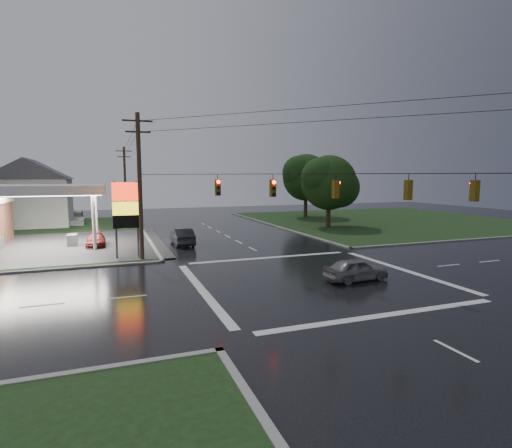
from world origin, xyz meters
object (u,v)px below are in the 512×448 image
object	(u,v)px
tree_ne_near	(330,183)
car_pump	(96,240)
utility_pole_nw	(140,185)
car_north	(182,237)
utility_pole_n	(125,183)
car_crossing	(356,269)
house_near	(32,192)
house_far	(38,189)
tree_ne_far	(307,178)
pylon_sign	(126,207)

from	to	relation	value
tree_ne_near	car_pump	bearing A→B (deg)	-169.82
utility_pole_nw	car_north	size ratio (longest dim) A/B	2.30
utility_pole_n	car_crossing	xyz separation A→B (m)	(11.82, -39.27, -4.77)
house_near	car_pump	bearing A→B (deg)	-67.16
utility_pole_n	car_north	world-z (taller)	utility_pole_n
house_far	car_pump	distance (m)	32.38
tree_ne_near	utility_pole_nw	bearing A→B (deg)	-152.14
tree_ne_far	car_north	world-z (taller)	tree_ne_far
utility_pole_n	car_crossing	world-z (taller)	utility_pole_n
utility_pole_nw	house_far	world-z (taller)	utility_pole_nw
car_crossing	house_far	bearing A→B (deg)	23.33
car_north	tree_ne_near	bearing A→B (deg)	-161.47
house_far	utility_pole_n	bearing A→B (deg)	-38.77
house_far	utility_pole_nw	bearing A→B (deg)	-72.08
utility_pole_nw	utility_pole_n	size ratio (longest dim) A/B	1.05
utility_pole_nw	house_far	distance (m)	40.48
utility_pole_n	house_near	bearing A→B (deg)	-170.09
pylon_sign	tree_ne_far	world-z (taller)	tree_ne_far
house_far	tree_ne_near	distance (m)	44.50
house_near	tree_ne_near	distance (m)	37.80
tree_ne_far	car_north	xyz separation A→B (m)	(-22.62, -18.73, -5.39)
car_crossing	utility_pole_nw	bearing A→B (deg)	44.76
pylon_sign	utility_pole_n	bearing A→B (deg)	87.92
house_far	car_crossing	size ratio (longest dim) A/B	2.71
house_near	tree_ne_far	xyz separation A→B (m)	(38.10, -2.01, 1.77)
house_near	tree_ne_near	size ratio (longest dim) A/B	1.23
car_crossing	car_pump	bearing A→B (deg)	36.90
house_far	car_north	distance (m)	36.83
utility_pole_n	house_near	distance (m)	11.67
house_far	tree_ne_far	distance (m)	41.57
utility_pole_nw	tree_ne_far	world-z (taller)	utility_pole_nw
utility_pole_n	tree_ne_far	distance (m)	26.96
utility_pole_n	car_pump	bearing A→B (deg)	-99.52
house_near	tree_ne_far	distance (m)	38.19
car_north	car_crossing	bearing A→B (deg)	114.82
pylon_sign	tree_ne_near	distance (m)	27.23
car_north	car_pump	bearing A→B (deg)	-14.31
utility_pole_nw	house_near	xyz separation A→B (m)	(-11.45, 26.50, -1.32)
utility_pole_n	house_near	xyz separation A→B (m)	(-11.45, -2.00, -1.06)
utility_pole_nw	tree_ne_far	size ratio (longest dim) A/B	1.12
tree_ne_far	house_far	bearing A→B (deg)	160.29
utility_pole_nw	car_pump	xyz separation A→B (m)	(-3.50, 7.62, -5.13)
car_crossing	car_pump	size ratio (longest dim) A/B	0.99
pylon_sign	tree_ne_near	size ratio (longest dim) A/B	0.67
utility_pole_n	tree_ne_near	size ratio (longest dim) A/B	1.17
house_near	utility_pole_nw	bearing A→B (deg)	-66.63
tree_ne_near	car_north	world-z (taller)	tree_ne_near
car_north	utility_pole_nw	bearing A→B (deg)	54.61
utility_pole_n	tree_ne_near	xyz separation A→B (m)	(23.64, -16.01, 0.09)
car_crossing	car_pump	xyz separation A→B (m)	(-15.32, 18.39, -0.10)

